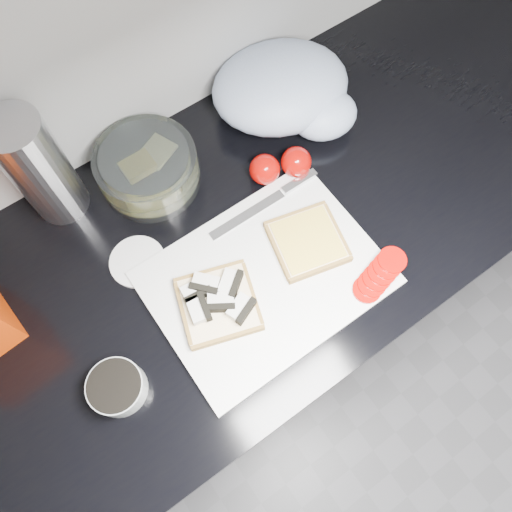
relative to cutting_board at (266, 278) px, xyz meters
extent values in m
cube|color=black|center=(-0.05, 0.10, -0.48)|extent=(3.50, 0.60, 0.86)
cube|color=black|center=(-0.05, 0.10, -0.03)|extent=(3.50, 0.64, 0.04)
cube|color=silver|center=(0.00, 0.00, 0.00)|extent=(0.40, 0.30, 0.01)
cube|color=beige|center=(-0.10, 0.00, 0.01)|extent=(0.16, 0.16, 0.02)
cube|color=silver|center=(-0.12, 0.04, 0.03)|extent=(0.05, 0.03, 0.02)
cube|color=black|center=(-0.12, 0.04, 0.03)|extent=(0.05, 0.02, 0.02)
cube|color=silver|center=(-0.10, 0.04, 0.03)|extent=(0.05, 0.05, 0.02)
cube|color=black|center=(-0.10, 0.04, 0.03)|extent=(0.04, 0.04, 0.02)
cube|color=silver|center=(-0.06, 0.02, 0.03)|extent=(0.05, 0.05, 0.02)
cube|color=black|center=(-0.06, 0.02, 0.03)|extent=(0.05, 0.04, 0.02)
cube|color=silver|center=(-0.13, 0.01, 0.04)|extent=(0.03, 0.05, 0.02)
cube|color=black|center=(-0.13, 0.01, 0.04)|extent=(0.02, 0.05, 0.02)
cube|color=silver|center=(-0.09, 0.00, 0.03)|extent=(0.05, 0.05, 0.02)
cube|color=black|center=(-0.09, 0.00, 0.03)|extent=(0.05, 0.04, 0.02)
cube|color=silver|center=(-0.07, -0.03, 0.03)|extent=(0.05, 0.04, 0.02)
cube|color=black|center=(-0.07, -0.03, 0.03)|extent=(0.05, 0.03, 0.02)
cube|color=beige|center=(0.10, 0.01, 0.01)|extent=(0.15, 0.15, 0.02)
cube|color=gold|center=(0.10, 0.01, 0.02)|extent=(0.13, 0.13, 0.00)
cylinder|color=#9D0803|center=(0.13, -0.12, 0.01)|extent=(0.07, 0.07, 0.01)
cylinder|color=#9D0803|center=(0.14, -0.12, 0.01)|extent=(0.06, 0.06, 0.01)
cylinder|color=#9D0803|center=(0.16, -0.12, 0.02)|extent=(0.06, 0.06, 0.01)
cylinder|color=#9D0803|center=(0.17, -0.11, 0.02)|extent=(0.05, 0.05, 0.01)
cylinder|color=#9D0803|center=(0.18, -0.11, 0.02)|extent=(0.06, 0.06, 0.01)
cylinder|color=#9D0803|center=(0.19, -0.11, 0.03)|extent=(0.06, 0.06, 0.01)
cube|color=silver|center=(0.04, 0.12, 0.01)|extent=(0.16, 0.02, 0.00)
cube|color=silver|center=(0.16, 0.12, 0.01)|extent=(0.07, 0.02, 0.01)
cylinder|color=#A5AAAA|center=(-0.31, -0.02, 0.02)|extent=(0.09, 0.09, 0.05)
cylinder|color=black|center=(-0.31, -0.02, 0.04)|extent=(0.09, 0.09, 0.01)
cylinder|color=silver|center=(-0.17, 0.16, 0.00)|extent=(0.13, 0.13, 0.01)
cylinder|color=silver|center=(-0.06, 0.30, 0.03)|extent=(0.19, 0.19, 0.08)
cube|color=gold|center=(-0.08, 0.30, 0.03)|extent=(0.06, 0.05, 0.04)
cube|color=#DBD682|center=(-0.03, 0.31, 0.01)|extent=(0.08, 0.07, 0.01)
cylinder|color=#BABABF|center=(-0.22, 0.35, 0.11)|extent=(0.10, 0.10, 0.23)
ellipsoid|color=#ABBBD3|center=(0.24, 0.29, 0.05)|extent=(0.33, 0.29, 0.12)
ellipsoid|color=#ABBBD3|center=(0.28, 0.20, 0.04)|extent=(0.16, 0.14, 0.08)
sphere|color=#9D0803|center=(0.12, 0.17, 0.02)|extent=(0.06, 0.06, 0.06)
sphere|color=#9D0803|center=(0.18, 0.15, 0.02)|extent=(0.06, 0.06, 0.06)
camera|label=1|loc=(-0.19, -0.24, 0.83)|focal=35.00mm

